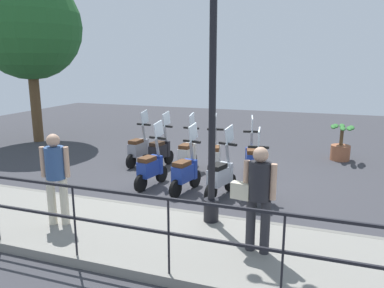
% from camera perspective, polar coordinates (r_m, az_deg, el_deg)
% --- Properties ---
extents(ground_plane, '(28.00, 28.00, 0.00)m').
position_cam_1_polar(ground_plane, '(9.17, 2.55, -5.98)').
color(ground_plane, '#38383D').
extents(promenade_walkway, '(2.20, 20.00, 0.15)m').
position_cam_1_polar(promenade_walkway, '(6.41, -5.92, -13.80)').
color(promenade_walkway, gray).
rests_on(promenade_walkway, ground_plane).
extents(fence_railing, '(0.04, 16.03, 1.07)m').
position_cam_1_polar(fence_railing, '(5.23, -11.09, -10.33)').
color(fence_railing, black).
rests_on(fence_railing, promenade_walkway).
extents(lamp_post_near, '(0.26, 0.90, 4.45)m').
position_cam_1_polar(lamp_post_near, '(6.23, 3.11, 5.29)').
color(lamp_post_near, black).
rests_on(lamp_post_near, promenade_walkway).
extents(pedestrian_with_bag, '(0.37, 0.66, 1.59)m').
position_cam_1_polar(pedestrian_with_bag, '(5.49, 9.97, -7.18)').
color(pedestrian_with_bag, '#28282D').
rests_on(pedestrian_with_bag, promenade_walkway).
extents(pedestrian_distant, '(0.40, 0.47, 1.59)m').
position_cam_1_polar(pedestrian_distant, '(6.72, -20.07, -4.08)').
color(pedestrian_distant, beige).
rests_on(pedestrian_distant, promenade_walkway).
extents(tree_large, '(3.64, 3.64, 5.89)m').
position_cam_1_polar(tree_large, '(14.78, -23.62, 15.95)').
color(tree_large, brown).
rests_on(tree_large, ground_plane).
extents(potted_palm, '(1.06, 0.66, 1.05)m').
position_cam_1_polar(potted_palm, '(12.01, 21.73, -0.21)').
color(potted_palm, '#9E5B3D').
rests_on(potted_palm, ground_plane).
extents(scooter_near_0, '(1.23, 0.44, 1.54)m').
position_cam_1_polar(scooter_near_0, '(7.94, 9.79, -5.48)').
color(scooter_near_0, black).
rests_on(scooter_near_0, ground_plane).
extents(scooter_near_1, '(1.21, 0.53, 1.54)m').
position_cam_1_polar(scooter_near_1, '(8.19, 4.43, -4.76)').
color(scooter_near_1, black).
rests_on(scooter_near_1, ground_plane).
extents(scooter_near_2, '(1.22, 0.49, 1.54)m').
position_cam_1_polar(scooter_near_2, '(8.40, -1.01, -4.26)').
color(scooter_near_2, black).
rests_on(scooter_near_2, ground_plane).
extents(scooter_near_3, '(1.22, 0.48, 1.54)m').
position_cam_1_polar(scooter_near_3, '(8.82, -6.26, -3.52)').
color(scooter_near_3, black).
rests_on(scooter_near_3, ground_plane).
extents(scooter_far_0, '(1.21, 0.51, 1.54)m').
position_cam_1_polar(scooter_far_0, '(9.64, 9.06, -2.22)').
color(scooter_far_0, black).
rests_on(scooter_far_0, ground_plane).
extents(scooter_far_1, '(1.22, 0.50, 1.54)m').
position_cam_1_polar(scooter_far_1, '(9.85, 3.44, -1.76)').
color(scooter_far_1, black).
rests_on(scooter_far_1, ground_plane).
extents(scooter_far_2, '(1.23, 0.44, 1.54)m').
position_cam_1_polar(scooter_far_2, '(10.05, -0.68, -1.44)').
color(scooter_far_2, black).
rests_on(scooter_far_2, ground_plane).
extents(scooter_far_3, '(1.22, 0.47, 1.54)m').
position_cam_1_polar(scooter_far_3, '(10.38, -4.86, -1.03)').
color(scooter_far_3, black).
rests_on(scooter_far_3, ground_plane).
extents(scooter_far_4, '(1.23, 0.44, 1.54)m').
position_cam_1_polar(scooter_far_4, '(10.73, -8.08, -0.66)').
color(scooter_far_4, black).
rests_on(scooter_far_4, ground_plane).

